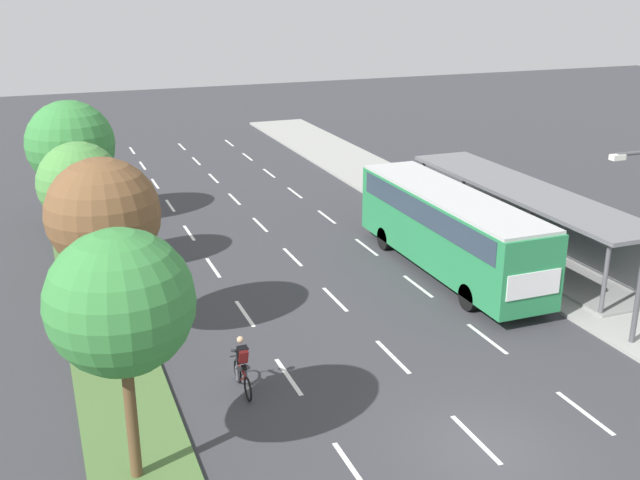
{
  "coord_description": "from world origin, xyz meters",
  "views": [
    {
      "loc": [
        -9.81,
        -13.59,
        11.32
      ],
      "look_at": [
        0.67,
        13.49,
        1.2
      ],
      "focal_mm": 42.02,
      "sensor_mm": 36.0,
      "label": 1
    }
  ],
  "objects": [
    {
      "name": "lane_divider_center",
      "position": [
        0.0,
        17.46,
        0.0
      ],
      "size": [
        0.14,
        45.92,
        0.01
      ],
      "color": "white",
      "rests_on": "ground"
    },
    {
      "name": "median_strip",
      "position": [
        -8.3,
        20.0,
        0.06
      ],
      "size": [
        2.6,
        52.0,
        0.12
      ],
      "primitive_type": "cube",
      "color": "#4C7038",
      "rests_on": "ground"
    },
    {
      "name": "lane_divider_left",
      "position": [
        -3.5,
        17.46,
        0.0
      ],
      "size": [
        0.14,
        45.92,
        0.01
      ],
      "color": "white",
      "rests_on": "ground"
    },
    {
      "name": "median_tree_nearest",
      "position": [
        -8.46,
        2.03,
        4.6
      ],
      "size": [
        3.32,
        3.32,
        6.16
      ],
      "color": "brown",
      "rests_on": "median_strip"
    },
    {
      "name": "sidewalk_right",
      "position": [
        9.25,
        20.0,
        0.07
      ],
      "size": [
        4.5,
        52.0,
        0.15
      ],
      "primitive_type": "cube",
      "color": "#9E9E99",
      "rests_on": "ground"
    },
    {
      "name": "ground_plane",
      "position": [
        0.0,
        0.0,
        0.0
      ],
      "size": [
        140.0,
        140.0,
        0.0
      ],
      "primitive_type": "plane",
      "color": "#38383D"
    },
    {
      "name": "cyclist",
      "position": [
        -5.0,
        5.04,
        0.79
      ],
      "size": [
        0.46,
        1.82,
        1.71
      ],
      "color": "black",
      "rests_on": "ground"
    },
    {
      "name": "bus",
      "position": [
        5.25,
        11.07,
        2.07
      ],
      "size": [
        2.54,
        11.29,
        3.37
      ],
      "color": "#28844C",
      "rests_on": "ground"
    },
    {
      "name": "bus_shelter",
      "position": [
        9.53,
        11.79,
        1.86
      ],
      "size": [
        2.9,
        14.0,
        2.86
      ],
      "color": "gray",
      "rests_on": "sidewalk_right"
    },
    {
      "name": "lane_divider_right",
      "position": [
        3.5,
        17.46,
        0.0
      ],
      "size": [
        0.14,
        45.92,
        0.01
      ],
      "color": "white",
      "rests_on": "ground"
    },
    {
      "name": "median_tree_third",
      "position": [
        -8.35,
        16.22,
        3.77
      ],
      "size": [
        3.29,
        3.29,
        5.32
      ],
      "color": "brown",
      "rests_on": "median_strip"
    },
    {
      "name": "median_tree_second",
      "position": [
        -8.12,
        9.13,
        4.54
      ],
      "size": [
        3.51,
        3.51,
        6.19
      ],
      "color": "brown",
      "rests_on": "median_strip"
    },
    {
      "name": "median_tree_fourth",
      "position": [
        -8.23,
        23.31,
        3.93
      ],
      "size": [
        4.16,
        4.16,
        5.9
      ],
      "color": "brown",
      "rests_on": "median_strip"
    }
  ]
}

